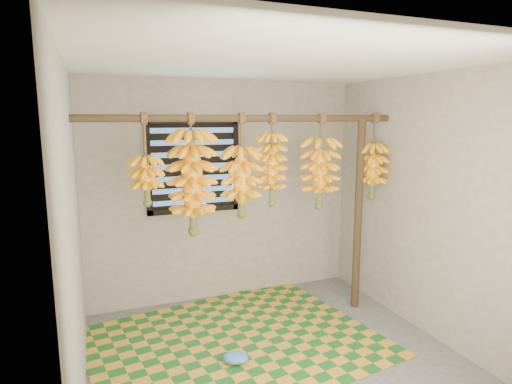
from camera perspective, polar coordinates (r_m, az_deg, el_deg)
name	(u,v)px	position (r m, az deg, el deg)	size (l,w,h in m)	color
floor	(280,363)	(3.82, 3.22, -21.84)	(3.00, 3.00, 0.01)	#4B4B4B
ceiling	(283,62)	(3.28, 3.64, 16.87)	(3.00, 3.00, 0.01)	silver
wall_back	(225,192)	(4.73, -4.19, 0.04)	(3.00, 0.01, 2.40)	gray
wall_left	(73,242)	(3.07, -23.25, -6.13)	(0.01, 3.00, 2.40)	gray
wall_right	(432,208)	(4.20, 22.45, -1.94)	(0.01, 3.00, 2.40)	gray
window	(194,166)	(4.58, -8.33, 3.42)	(1.00, 0.04, 1.00)	black
hanging_pole	(250,118)	(3.90, -0.81, 9.80)	(0.06, 0.06, 3.00)	#463620
support_post	(358,216)	(4.58, 13.46, -3.10)	(0.08, 0.08, 2.00)	#463620
woven_mat	(235,342)	(4.09, -2.82, -19.38)	(2.47, 1.97, 0.01)	#1A581E
plastic_bag	(236,358)	(3.77, -2.73, -21.24)	(0.21, 0.16, 0.09)	#3977D5
banana_bunch_a	(147,180)	(3.72, -14.39, 1.57)	(0.28, 0.28, 0.78)	brown
banana_bunch_b	(192,183)	(3.79, -8.49, 1.24)	(0.39, 0.39, 1.07)	brown
banana_bunch_c	(242,182)	(3.92, -1.94, 1.38)	(0.34, 0.34, 0.94)	brown
banana_bunch_d	(272,169)	(4.01, 2.10, 3.09)	(0.29, 0.29, 0.87)	brown
banana_bunch_e	(320,173)	(4.25, 8.51, 2.49)	(0.38, 0.38, 0.93)	brown
banana_bunch_f	(372,171)	(4.59, 15.24, 2.75)	(0.31, 0.31, 0.87)	brown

